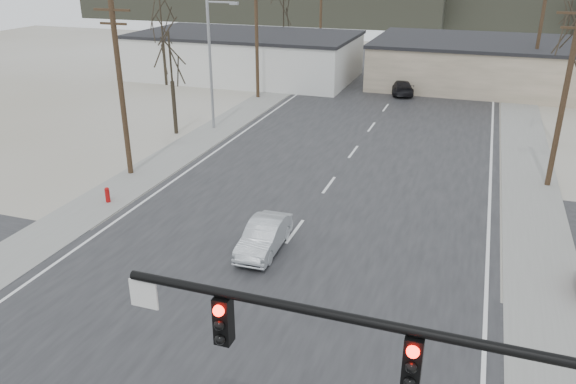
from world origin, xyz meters
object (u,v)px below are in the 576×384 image
fire_hydrant (107,195)px  car_far_b (384,42)px  sedan_crossing (264,236)px  car_far_a (401,87)px

fire_hydrant → car_far_b: 57.15m
sedan_crossing → fire_hydrant: bearing=165.8°
car_far_a → fire_hydrant: bearing=53.7°
fire_hydrant → car_far_b: size_ratio=0.25×
fire_hydrant → car_far_a: car_far_a is taller
car_far_a → car_far_b: size_ratio=1.28×
sedan_crossing → car_far_b: sedan_crossing is taller
fire_hydrant → sedan_crossing: size_ratio=0.22×
car_far_b → fire_hydrant: bearing=-102.8°
fire_hydrant → sedan_crossing: (9.50, -2.10, 0.26)m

